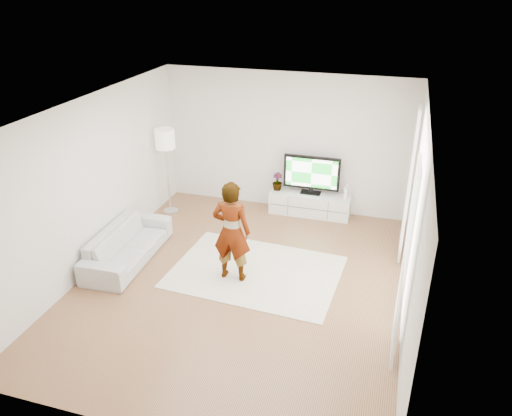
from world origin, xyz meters
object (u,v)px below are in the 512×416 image
(television, at_px, (312,174))
(floor_lamp, at_px, (165,143))
(rug, at_px, (256,272))
(media_console, at_px, (310,204))
(player, at_px, (232,231))
(sofa, at_px, (128,244))

(television, xyz_separation_m, floor_lamp, (-2.78, -0.72, 0.60))
(television, bearing_deg, rug, -100.16)
(television, bearing_deg, media_console, -90.00)
(rug, bearing_deg, player, -140.52)
(television, height_order, rug, television)
(floor_lamp, bearing_deg, player, -44.03)
(sofa, xyz_separation_m, floor_lamp, (-0.13, 1.94, 1.19))
(player, bearing_deg, sofa, -1.38)
(sofa, relative_size, floor_lamp, 1.14)
(player, height_order, sofa, player)
(media_console, relative_size, rug, 0.60)
(rug, height_order, sofa, sofa)
(player, xyz_separation_m, sofa, (-1.90, 0.03, -0.56))
(rug, relative_size, floor_lamp, 1.55)
(media_console, bearing_deg, player, -105.74)
(media_console, xyz_separation_m, player, (-0.75, -2.65, 0.62))
(sofa, height_order, floor_lamp, floor_lamp)
(player, bearing_deg, media_console, -106.27)
(media_console, bearing_deg, television, 90.00)
(rug, height_order, floor_lamp, floor_lamp)
(rug, xyz_separation_m, floor_lamp, (-2.35, 1.71, 1.47))
(television, height_order, floor_lamp, floor_lamp)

